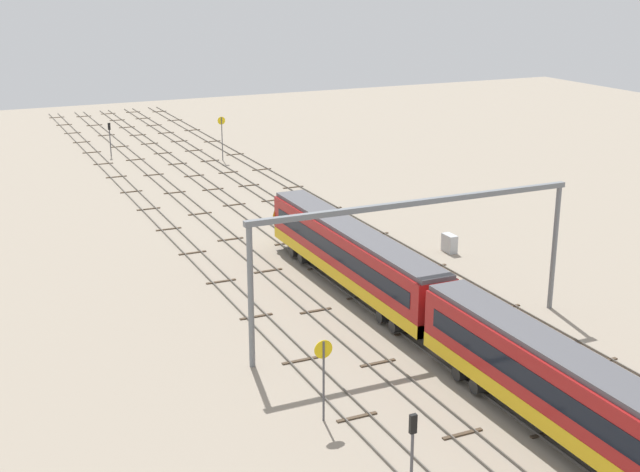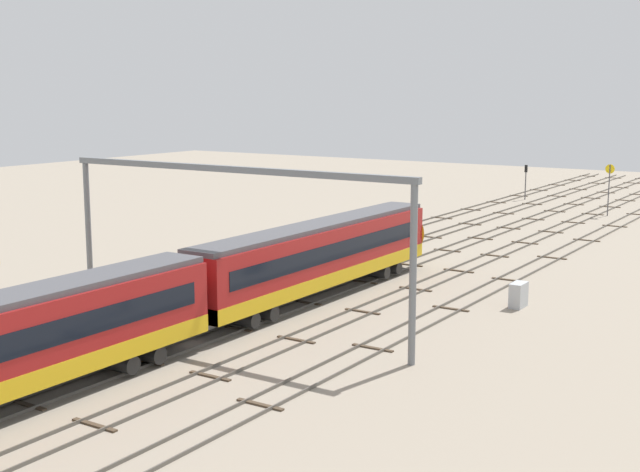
{
  "view_description": "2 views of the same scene",
  "coord_description": "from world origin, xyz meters",
  "px_view_note": "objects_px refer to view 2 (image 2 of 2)",
  "views": [
    {
      "loc": [
        -56.06,
        27.5,
        23.2
      ],
      "look_at": [
        4.63,
        -0.38,
        2.38
      ],
      "focal_mm": 48.04,
      "sensor_mm": 36.0,
      "label": 1
    },
    {
      "loc": [
        -47.42,
        -29.6,
        13.29
      ],
      "look_at": [
        0.17,
        1.32,
        3.67
      ],
      "focal_mm": 48.0,
      "sensor_mm": 36.0,
      "label": 2
    }
  ],
  "objects_px": {
    "speed_sign_near_foreground": "(609,182)",
    "signal_light_trackside_approach": "(526,177)",
    "overhead_gantry": "(229,204)",
    "relay_cabinet": "(518,295)"
  },
  "relations": [
    {
      "from": "speed_sign_near_foreground",
      "to": "signal_light_trackside_approach",
      "type": "distance_m",
      "value": 15.17
    },
    {
      "from": "overhead_gantry",
      "to": "signal_light_trackside_approach",
      "type": "relative_size",
      "value": 5.4
    },
    {
      "from": "relay_cabinet",
      "to": "overhead_gantry",
      "type": "bearing_deg",
      "value": 139.53
    },
    {
      "from": "relay_cabinet",
      "to": "speed_sign_near_foreground",
      "type": "bearing_deg",
      "value": 7.72
    },
    {
      "from": "overhead_gantry",
      "to": "relay_cabinet",
      "type": "distance_m",
      "value": 19.22
    },
    {
      "from": "relay_cabinet",
      "to": "signal_light_trackside_approach",
      "type": "bearing_deg",
      "value": 19.26
    },
    {
      "from": "overhead_gantry",
      "to": "signal_light_trackside_approach",
      "type": "height_order",
      "value": "overhead_gantry"
    },
    {
      "from": "speed_sign_near_foreground",
      "to": "relay_cabinet",
      "type": "distance_m",
      "value": 43.98
    },
    {
      "from": "speed_sign_near_foreground",
      "to": "signal_light_trackside_approach",
      "type": "relative_size",
      "value": 1.29
    },
    {
      "from": "speed_sign_near_foreground",
      "to": "signal_light_trackside_approach",
      "type": "height_order",
      "value": "speed_sign_near_foreground"
    }
  ]
}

